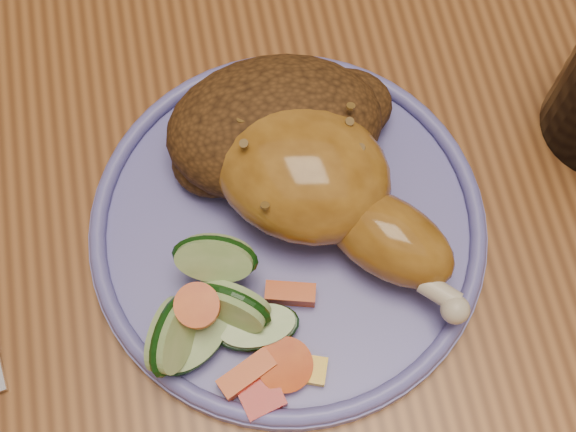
% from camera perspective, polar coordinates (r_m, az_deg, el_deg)
% --- Properties ---
extents(ground, '(4.00, 4.00, 0.00)m').
position_cam_1_polar(ground, '(1.26, 3.11, -8.60)').
color(ground, brown).
rests_on(ground, ground).
extents(dining_table, '(0.90, 1.40, 0.75)m').
position_cam_1_polar(dining_table, '(0.63, 6.19, 5.82)').
color(dining_table, brown).
rests_on(dining_table, ground).
extents(plate, '(0.24, 0.24, 0.01)m').
position_cam_1_polar(plate, '(0.50, -0.00, -0.91)').
color(plate, '#635FB3').
rests_on(plate, dining_table).
extents(plate_rim, '(0.24, 0.24, 0.01)m').
position_cam_1_polar(plate_rim, '(0.49, -0.00, -0.44)').
color(plate_rim, '#635FB3').
rests_on(plate_rim, plate).
extents(chicken_leg, '(0.16, 0.18, 0.06)m').
position_cam_1_polar(chicken_leg, '(0.47, 2.44, 2.13)').
color(chicken_leg, '#A66C22').
rests_on(chicken_leg, plate).
extents(rice_pilaf, '(0.14, 0.10, 0.06)m').
position_cam_1_polar(rice_pilaf, '(0.49, -0.65, 6.34)').
color(rice_pilaf, '#4B2C12').
rests_on(rice_pilaf, plate).
extents(vegetable_pile, '(0.11, 0.12, 0.05)m').
position_cam_1_polar(vegetable_pile, '(0.46, -4.63, -7.41)').
color(vegetable_pile, '#A50A05').
rests_on(vegetable_pile, plate).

